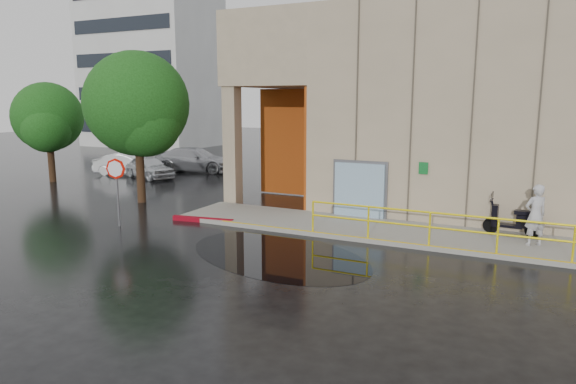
# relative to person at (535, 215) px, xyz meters

# --- Properties ---
(ground) EXTENTS (120.00, 120.00, 0.00)m
(ground) POSITION_rel_person_xyz_m (-6.13, -4.48, -1.08)
(ground) COLOR black
(ground) RESTS_ON ground
(sidewalk) EXTENTS (20.00, 3.00, 0.15)m
(sidewalk) POSITION_rel_person_xyz_m (-2.13, 0.02, -1.00)
(sidewalk) COLOR gray
(sidewalk) RESTS_ON ground
(building) EXTENTS (20.00, 10.17, 8.00)m
(building) POSITION_rel_person_xyz_m (-1.03, 6.50, 3.13)
(building) COLOR gray
(building) RESTS_ON ground
(guardrail) EXTENTS (9.56, 0.06, 1.03)m
(guardrail) POSITION_rel_person_xyz_m (-1.88, -1.33, -0.40)
(guardrail) COLOR yellow
(guardrail) RESTS_ON sidewalk
(distant_building) EXTENTS (12.00, 8.08, 15.00)m
(distant_building) POSITION_rel_person_xyz_m (-34.13, 23.49, 6.42)
(distant_building) COLOR #BCBCB7
(distant_building) RESTS_ON ground
(person) EXTENTS (0.81, 0.75, 1.86)m
(person) POSITION_rel_person_xyz_m (0.00, 0.00, 0.00)
(person) COLOR #B7B7BC
(person) RESTS_ON sidewalk
(scooter) EXTENTS (1.77, 0.66, 1.35)m
(scooter) POSITION_rel_person_xyz_m (-0.62, 0.95, -0.15)
(scooter) COLOR black
(scooter) RESTS_ON sidewalk
(stop_sign) EXTENTS (0.72, 0.22, 2.44)m
(stop_sign) POSITION_rel_person_xyz_m (-13.36, -3.20, 0.71)
(stop_sign) COLOR #5C5C61
(stop_sign) RESTS_ON ground
(red_curb) EXTENTS (2.40, 0.53, 0.18)m
(red_curb) POSITION_rel_person_xyz_m (-11.02, -1.38, -0.99)
(red_curb) COLOR maroon
(red_curb) RESTS_ON ground
(puddle) EXTENTS (7.19, 5.78, 0.01)m
(puddle) POSITION_rel_person_xyz_m (-6.70, -3.79, -1.08)
(puddle) COLOR black
(puddle) RESTS_ON ground
(car_a) EXTENTS (4.02, 2.70, 1.27)m
(car_a) POSITION_rel_person_xyz_m (-20.07, 6.23, -0.44)
(car_a) COLOR silver
(car_a) RESTS_ON ground
(car_b) EXTENTS (4.16, 2.42, 1.30)m
(car_b) POSITION_rel_person_xyz_m (-22.13, 6.73, -0.43)
(car_b) COLOR white
(car_b) RESTS_ON ground
(car_c) EXTENTS (5.45, 2.97, 1.50)m
(car_c) POSITION_rel_person_xyz_m (-19.28, 9.61, -0.33)
(car_c) COLOR #AAACB2
(car_c) RESTS_ON ground
(tree_near) EXTENTS (4.46, 4.46, 6.51)m
(tree_near) POSITION_rel_person_xyz_m (-15.50, 0.53, 3.03)
(tree_near) COLOR black
(tree_near) RESTS_ON ground
(tree_far) EXTENTS (3.71, 3.73, 5.39)m
(tree_far) POSITION_rel_person_xyz_m (-23.86, 2.76, 2.32)
(tree_far) COLOR black
(tree_far) RESTS_ON ground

